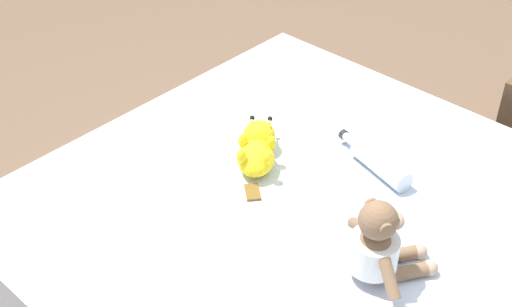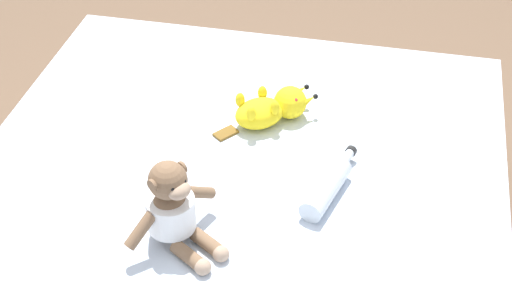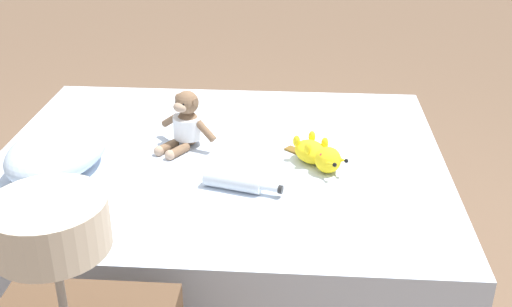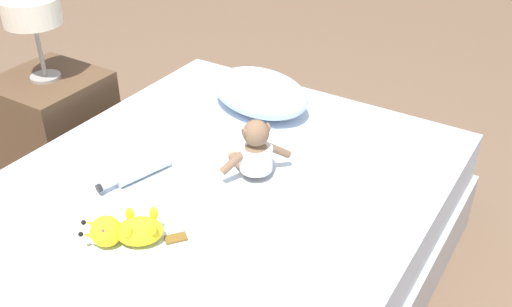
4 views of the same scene
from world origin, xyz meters
name	(u,v)px [view 4 (image 4 of 4)]	position (x,y,z in m)	size (l,w,h in m)	color
ground_plane	(218,284)	(0.00, 0.00, 0.00)	(16.00, 16.00, 0.00)	brown
bed	(215,239)	(0.00, 0.00, 0.24)	(1.52, 1.83, 0.49)	#B2B2B7
pillow	(260,92)	(-0.16, 0.58, 0.58)	(0.54, 0.42, 0.17)	silver
plush_monkey	(255,153)	(0.09, 0.14, 0.59)	(0.25, 0.26, 0.24)	brown
plush_yellow_creature	(125,231)	(-0.05, -0.39, 0.54)	(0.29, 0.25, 0.10)	yellow
glass_bottle	(140,170)	(-0.26, -0.09, 0.53)	(0.12, 0.29, 0.06)	silver
nightstand	(57,130)	(-1.11, 0.22, 0.28)	(0.46, 0.46, 0.56)	brown
bedside_lamp	(32,14)	(-1.11, 0.22, 0.87)	(0.26, 0.26, 0.38)	gray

